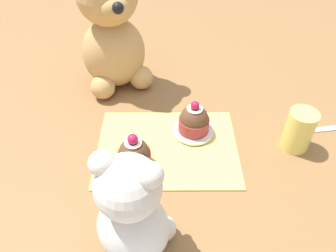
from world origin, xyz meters
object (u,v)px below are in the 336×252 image
(teddy_bear_cream, at_px, (134,212))
(cupcake_near_cream_bear, at_px, (135,155))
(teddy_bear_tan, at_px, (113,31))
(teaspoon, at_px, (327,129))
(saucer_plate, at_px, (194,130))
(cupcake_near_tan_bear, at_px, (195,121))
(juice_glass, at_px, (300,130))

(teddy_bear_cream, height_order, cupcake_near_cream_bear, teddy_bear_cream)
(teddy_bear_tan, height_order, teaspoon, teddy_bear_tan)
(teddy_bear_cream, bearing_deg, teddy_bear_tan, -63.07)
(teddy_bear_cream, height_order, teddy_bear_tan, teddy_bear_tan)
(teddy_bear_tan, height_order, cupcake_near_cream_bear, teddy_bear_tan)
(teddy_bear_tan, relative_size, saucer_plate, 3.50)
(saucer_plate, bearing_deg, teaspoon, -177.66)
(cupcake_near_tan_bear, height_order, juice_glass, juice_glass)
(saucer_plate, bearing_deg, teddy_bear_tan, -46.16)
(cupcake_near_cream_bear, distance_m, juice_glass, 0.30)
(saucer_plate, height_order, teaspoon, saucer_plate)
(teddy_bear_cream, height_order, cupcake_near_tan_bear, teddy_bear_cream)
(cupcake_near_tan_bear, bearing_deg, juice_glass, 169.85)
(cupcake_near_tan_bear, xyz_separation_m, juice_glass, (-0.19, 0.03, 0.01))
(juice_glass, bearing_deg, cupcake_near_cream_bear, 9.59)
(saucer_plate, relative_size, cupcake_near_tan_bear, 1.15)
(saucer_plate, height_order, cupcake_near_tan_bear, cupcake_near_tan_bear)
(teddy_bear_tan, bearing_deg, cupcake_near_cream_bear, -101.27)
(teddy_bear_cream, bearing_deg, saucer_plate, -95.13)
(teddy_bear_cream, relative_size, teaspoon, 1.47)
(teddy_bear_cream, bearing_deg, juice_glass, -127.76)
(cupcake_near_cream_bear, xyz_separation_m, cupcake_near_tan_bear, (-0.11, -0.08, 0.00))
(cupcake_near_cream_bear, xyz_separation_m, teaspoon, (-0.37, -0.09, -0.03))
(cupcake_near_tan_bear, distance_m, teaspoon, 0.27)
(cupcake_near_cream_bear, bearing_deg, cupcake_near_tan_bear, -142.19)
(cupcake_near_cream_bear, bearing_deg, juice_glass, -170.41)
(cupcake_near_cream_bear, bearing_deg, teddy_bear_cream, 94.86)
(teddy_bear_cream, height_order, juice_glass, teddy_bear_cream)
(cupcake_near_cream_bear, distance_m, cupcake_near_tan_bear, 0.14)
(saucer_plate, xyz_separation_m, teaspoon, (-0.27, -0.01, -0.01))
(teaspoon, bearing_deg, saucer_plate, 174.21)
(saucer_plate, height_order, juice_glass, juice_glass)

